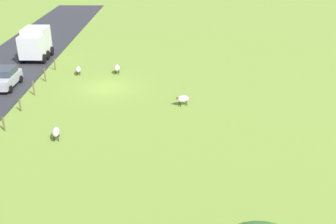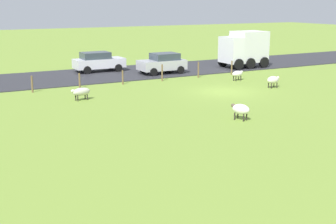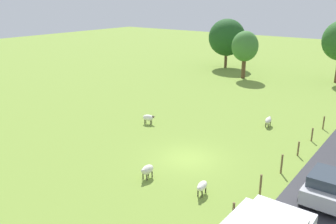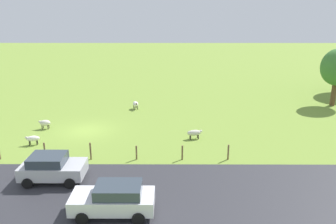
{
  "view_description": "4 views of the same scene",
  "coord_description": "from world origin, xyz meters",
  "px_view_note": "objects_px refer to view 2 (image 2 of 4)",
  "views": [
    {
      "loc": [
        -5.86,
        32.69,
        12.87
      ],
      "look_at": [
        -5.46,
        6.27,
        0.6
      ],
      "focal_mm": 42.85,
      "sensor_mm": 36.0,
      "label": 1
    },
    {
      "loc": [
        -24.71,
        17.6,
        5.86
      ],
      "look_at": [
        -4.76,
        6.91,
        0.4
      ],
      "focal_mm": 48.83,
      "sensor_mm": 36.0,
      "label": 2
    },
    {
      "loc": [
        12.2,
        -18.43,
        10.49
      ],
      "look_at": [
        -5.01,
        4.43,
        1.2
      ],
      "focal_mm": 38.06,
      "sensor_mm": 36.0,
      "label": 3
    },
    {
      "loc": [
        27.23,
        7.29,
        10.17
      ],
      "look_at": [
        -3.95,
        7.18,
        0.49
      ],
      "focal_mm": 35.32,
      "sensor_mm": 36.0,
      "label": 4
    }
  ],
  "objects_px": {
    "sheep_1": "(273,80)",
    "truck_0": "(244,48)",
    "sheep_0": "(241,109)",
    "sheep_2": "(81,92)",
    "car_0": "(162,63)",
    "car_2": "(98,61)",
    "sheep_3": "(238,74)"
  },
  "relations": [
    {
      "from": "sheep_1",
      "to": "truck_0",
      "type": "relative_size",
      "value": 0.27
    },
    {
      "from": "sheep_0",
      "to": "sheep_2",
      "type": "distance_m",
      "value": 10.22
    },
    {
      "from": "sheep_3",
      "to": "car_0",
      "type": "height_order",
      "value": "car_0"
    },
    {
      "from": "sheep_3",
      "to": "car_0",
      "type": "distance_m",
      "value": 6.7
    },
    {
      "from": "sheep_0",
      "to": "truck_0",
      "type": "height_order",
      "value": "truck_0"
    },
    {
      "from": "sheep_2",
      "to": "sheep_3",
      "type": "xyz_separation_m",
      "value": [
        1.31,
        -12.76,
        -0.0
      ]
    },
    {
      "from": "sheep_1",
      "to": "sheep_3",
      "type": "bearing_deg",
      "value": 5.61
    },
    {
      "from": "sheep_1",
      "to": "truck_0",
      "type": "xyz_separation_m",
      "value": [
        9.08,
        -4.38,
        1.21
      ]
    },
    {
      "from": "sheep_1",
      "to": "car_2",
      "type": "distance_m",
      "value": 15.25
    },
    {
      "from": "sheep_0",
      "to": "truck_0",
      "type": "bearing_deg",
      "value": -37.82
    },
    {
      "from": "sheep_3",
      "to": "truck_0",
      "type": "relative_size",
      "value": 0.28
    },
    {
      "from": "sheep_1",
      "to": "car_0",
      "type": "height_order",
      "value": "car_0"
    },
    {
      "from": "sheep_0",
      "to": "car_0",
      "type": "xyz_separation_m",
      "value": [
        15.52,
        -3.6,
        0.36
      ]
    },
    {
      "from": "sheep_2",
      "to": "truck_0",
      "type": "distance_m",
      "value": 18.79
    },
    {
      "from": "sheep_2",
      "to": "sheep_3",
      "type": "bearing_deg",
      "value": -84.14
    },
    {
      "from": "sheep_3",
      "to": "car_2",
      "type": "height_order",
      "value": "car_2"
    },
    {
      "from": "sheep_1",
      "to": "truck_0",
      "type": "bearing_deg",
      "value": -25.77
    },
    {
      "from": "truck_0",
      "to": "car_0",
      "type": "distance_m",
      "value": 8.28
    },
    {
      "from": "car_0",
      "to": "car_2",
      "type": "xyz_separation_m",
      "value": [
        3.5,
        4.37,
        -0.0
      ]
    },
    {
      "from": "sheep_0",
      "to": "sheep_2",
      "type": "bearing_deg",
      "value": 33.64
    },
    {
      "from": "sheep_0",
      "to": "car_0",
      "type": "relative_size",
      "value": 0.29
    },
    {
      "from": "sheep_2",
      "to": "sheep_3",
      "type": "height_order",
      "value": "sheep_2"
    },
    {
      "from": "car_2",
      "to": "truck_0",
      "type": "bearing_deg",
      "value": -106.61
    },
    {
      "from": "sheep_1",
      "to": "sheep_2",
      "type": "xyz_separation_m",
      "value": [
        2.33,
        13.12,
        -0.03
      ]
    },
    {
      "from": "sheep_0",
      "to": "car_2",
      "type": "height_order",
      "value": "car_2"
    },
    {
      "from": "sheep_3",
      "to": "sheep_1",
      "type": "bearing_deg",
      "value": -174.39
    },
    {
      "from": "sheep_3",
      "to": "car_2",
      "type": "xyz_separation_m",
      "value": [
        9.2,
        7.87,
        0.39
      ]
    },
    {
      "from": "car_0",
      "to": "car_2",
      "type": "relative_size",
      "value": 0.9
    },
    {
      "from": "sheep_3",
      "to": "truck_0",
      "type": "height_order",
      "value": "truck_0"
    },
    {
      "from": "truck_0",
      "to": "car_2",
      "type": "distance_m",
      "value": 13.18
    },
    {
      "from": "sheep_0",
      "to": "sheep_1",
      "type": "bearing_deg",
      "value": -50.37
    },
    {
      "from": "sheep_2",
      "to": "car_2",
      "type": "xyz_separation_m",
      "value": [
        10.51,
        -4.89,
        0.39
      ]
    }
  ]
}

